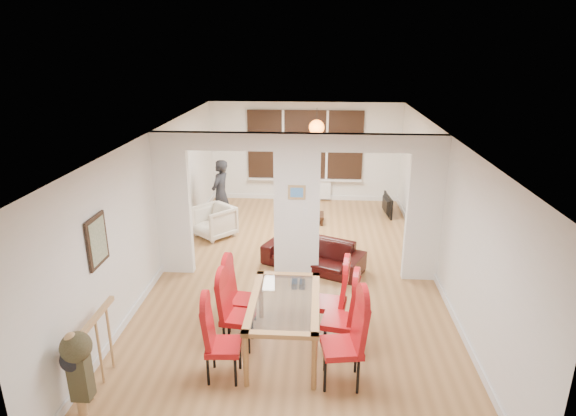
# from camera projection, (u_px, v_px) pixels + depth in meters

# --- Properties ---
(floor) EXTENTS (5.00, 9.00, 0.01)m
(floor) POSITION_uv_depth(u_px,v_px,m) (296.00, 274.00, 8.83)
(floor) COLOR #A07040
(floor) RESTS_ON ground
(room_walls) EXTENTS (5.00, 9.00, 2.60)m
(room_walls) POSITION_uv_depth(u_px,v_px,m) (297.00, 207.00, 8.41)
(room_walls) COLOR silver
(room_walls) RESTS_ON floor
(divider_wall) EXTENTS (5.00, 0.18, 2.60)m
(divider_wall) POSITION_uv_depth(u_px,v_px,m) (297.00, 207.00, 8.41)
(divider_wall) COLOR white
(divider_wall) RESTS_ON floor
(bay_window_blinds) EXTENTS (3.00, 0.08, 1.80)m
(bay_window_blinds) POSITION_uv_depth(u_px,v_px,m) (305.00, 145.00, 12.53)
(bay_window_blinds) COLOR black
(bay_window_blinds) RESTS_ON room_walls
(radiator) EXTENTS (1.40, 0.08, 0.50)m
(radiator) POSITION_uv_depth(u_px,v_px,m) (304.00, 189.00, 12.89)
(radiator) COLOR white
(radiator) RESTS_ON floor
(pendant_light) EXTENTS (0.36, 0.36, 0.36)m
(pendant_light) POSITION_uv_depth(u_px,v_px,m) (317.00, 127.00, 11.23)
(pendant_light) COLOR orange
(pendant_light) RESTS_ON room_walls
(stair_newel) EXTENTS (0.40, 1.20, 1.10)m
(stair_newel) POSITION_uv_depth(u_px,v_px,m) (97.00, 348.00, 5.77)
(stair_newel) COLOR tan
(stair_newel) RESTS_ON floor
(wall_poster) EXTENTS (0.04, 0.52, 0.67)m
(wall_poster) POSITION_uv_depth(u_px,v_px,m) (97.00, 241.00, 6.20)
(wall_poster) COLOR gray
(wall_poster) RESTS_ON room_walls
(pillar_photo) EXTENTS (0.30, 0.03, 0.25)m
(pillar_photo) POSITION_uv_depth(u_px,v_px,m) (297.00, 192.00, 8.22)
(pillar_photo) COLOR #4C8CD8
(pillar_photo) RESTS_ON divider_wall
(dining_table) EXTENTS (0.93, 1.65, 0.77)m
(dining_table) POSITION_uv_depth(u_px,v_px,m) (284.00, 325.00, 6.54)
(dining_table) COLOR #9B6A39
(dining_table) RESTS_ON floor
(dining_chair_la) EXTENTS (0.45, 0.45, 1.05)m
(dining_chair_la) POSITION_uv_depth(u_px,v_px,m) (223.00, 341.00, 5.95)
(dining_chair_la) COLOR #A41014
(dining_chair_la) RESTS_ON floor
(dining_chair_lb) EXTENTS (0.47, 0.47, 1.05)m
(dining_chair_lb) POSITION_uv_depth(u_px,v_px,m) (238.00, 313.00, 6.58)
(dining_chair_lb) COLOR #A41014
(dining_chair_lb) RESTS_ON floor
(dining_chair_lc) EXTENTS (0.47, 0.47, 1.03)m
(dining_chair_lc) POSITION_uv_depth(u_px,v_px,m) (242.00, 295.00, 7.04)
(dining_chair_lc) COLOR #A41014
(dining_chair_lc) RESTS_ON floor
(dining_chair_ra) EXTENTS (0.54, 0.54, 1.18)m
(dining_chair_ra) POSITION_uv_depth(u_px,v_px,m) (342.00, 341.00, 5.83)
(dining_chair_ra) COLOR #A41014
(dining_chair_ra) RESTS_ON floor
(dining_chair_rb) EXTENTS (0.51, 0.51, 1.10)m
(dining_chair_rb) POSITION_uv_depth(u_px,v_px,m) (339.00, 316.00, 6.46)
(dining_chair_rb) COLOR #A41014
(dining_chair_rb) RESTS_ON floor
(dining_chair_rc) EXTENTS (0.49, 0.49, 1.08)m
(dining_chair_rc) POSITION_uv_depth(u_px,v_px,m) (331.00, 299.00, 6.90)
(dining_chair_rc) COLOR #A41014
(dining_chair_rc) RESTS_ON floor
(sofa) EXTENTS (2.01, 1.44, 0.55)m
(sofa) POSITION_uv_depth(u_px,v_px,m) (313.00, 254.00, 9.01)
(sofa) COLOR black
(sofa) RESTS_ON floor
(armchair) EXTENTS (1.06, 1.06, 0.69)m
(armchair) POSITION_uv_depth(u_px,v_px,m) (214.00, 221.00, 10.44)
(armchair) COLOR beige
(armchair) RESTS_ON floor
(person) EXTENTS (0.65, 0.52, 1.56)m
(person) POSITION_uv_depth(u_px,v_px,m) (221.00, 194.00, 10.91)
(person) COLOR black
(person) RESTS_ON floor
(television) EXTENTS (0.86, 0.19, 0.49)m
(television) POSITION_uv_depth(u_px,v_px,m) (384.00, 205.00, 11.81)
(television) COLOR black
(television) RESTS_ON floor
(coffee_table) EXTENTS (0.97, 0.52, 0.22)m
(coffee_table) POSITION_uv_depth(u_px,v_px,m) (304.00, 218.00, 11.33)
(coffee_table) COLOR black
(coffee_table) RESTS_ON floor
(bottle) EXTENTS (0.06, 0.06, 0.26)m
(bottle) POSITION_uv_depth(u_px,v_px,m) (310.00, 207.00, 11.35)
(bottle) COLOR #143F19
(bottle) RESTS_ON coffee_table
(bowl) EXTENTS (0.23, 0.23, 0.06)m
(bowl) POSITION_uv_depth(u_px,v_px,m) (294.00, 214.00, 11.19)
(bowl) COLOR black
(bowl) RESTS_ON coffee_table
(shoes) EXTENTS (0.23, 0.25, 0.10)m
(shoes) POSITION_uv_depth(u_px,v_px,m) (298.00, 284.00, 8.35)
(shoes) COLOR black
(shoes) RESTS_ON floor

